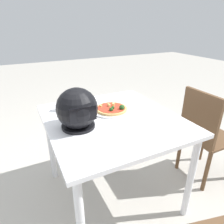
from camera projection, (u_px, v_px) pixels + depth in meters
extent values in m
plane|color=#B2ADA3|center=(112.00, 192.00, 1.82)|extent=(14.00, 14.00, 0.00)
cube|color=white|center=(113.00, 120.00, 1.51)|extent=(0.97, 1.02, 0.03)
cylinder|color=white|center=(129.00, 126.00, 2.20)|extent=(0.05, 0.05, 0.73)
cylinder|color=white|center=(51.00, 145.00, 1.86)|extent=(0.05, 0.05, 0.73)
cylinder|color=white|center=(191.00, 178.00, 1.47)|extent=(0.05, 0.05, 0.73)
cylinder|color=white|center=(111.00, 110.00, 1.61)|extent=(0.31, 0.31, 0.01)
cylinder|color=tan|center=(111.00, 109.00, 1.61)|extent=(0.25, 0.25, 0.02)
cylinder|color=red|center=(111.00, 108.00, 1.60)|extent=(0.22, 0.22, 0.00)
sphere|color=#234C1E|center=(122.00, 107.00, 1.57)|extent=(0.04, 0.04, 0.04)
sphere|color=#234C1E|center=(113.00, 108.00, 1.58)|extent=(0.03, 0.03, 0.03)
sphere|color=#234C1E|center=(111.00, 109.00, 1.54)|extent=(0.03, 0.03, 0.03)
cylinder|color=#E0D172|center=(109.00, 105.00, 1.62)|extent=(0.03, 0.03, 0.01)
cylinder|color=#E0D172|center=(113.00, 105.00, 1.63)|extent=(0.02, 0.02, 0.02)
cylinder|color=#E0D172|center=(108.00, 105.00, 1.63)|extent=(0.02, 0.02, 0.02)
cylinder|color=#E0D172|center=(114.00, 103.00, 1.66)|extent=(0.02, 0.02, 0.01)
cylinder|color=#E0D172|center=(101.00, 106.00, 1.61)|extent=(0.02, 0.02, 0.02)
sphere|color=black|center=(77.00, 108.00, 1.32)|extent=(0.28, 0.28, 0.28)
cylinder|color=black|center=(78.00, 126.00, 1.37)|extent=(0.23, 0.23, 0.02)
cube|color=black|center=(83.00, 114.00, 1.21)|extent=(0.17, 0.02, 0.09)
cylinder|color=silver|center=(64.00, 104.00, 1.61)|extent=(0.07, 0.07, 0.11)
cube|color=brown|center=(209.00, 136.00, 1.87)|extent=(0.41, 0.41, 0.02)
cube|color=brown|center=(199.00, 117.00, 1.70)|extent=(0.04, 0.38, 0.45)
cylinder|color=brown|center=(203.00, 143.00, 2.17)|extent=(0.04, 0.04, 0.43)
cylinder|color=brown|center=(179.00, 151.00, 2.04)|extent=(0.04, 0.04, 0.43)
cylinder|color=brown|center=(206.00, 171.00, 1.76)|extent=(0.04, 0.04, 0.43)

